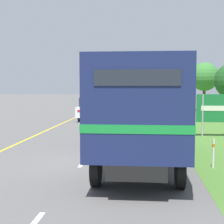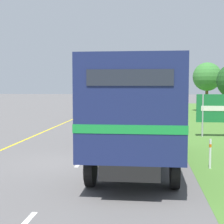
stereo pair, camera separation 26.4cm
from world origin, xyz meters
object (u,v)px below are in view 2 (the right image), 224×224
Objects in this scene: horse_trailer_truck at (136,108)px; roadside_tree_far at (207,77)px; delineator_post at (210,153)px; highway_sign at (219,108)px; lead_car_white at (93,109)px.

roadside_tree_far reaches higher than horse_trailer_truck.
delineator_post is (-3.99, -25.54, -3.08)m from roadside_tree_far.
highway_sign is (3.98, 6.94, -0.43)m from horse_trailer_truck.
highway_sign is 18.80m from roadside_tree_far.
horse_trailer_truck reaches higher than lead_car_white.
roadside_tree_far is at bearing 45.39° from lead_car_white.
lead_car_white is at bearing 112.58° from delineator_post.
lead_car_white is 1.58× the size of highway_sign.
roadside_tree_far is (6.36, 25.46, 1.68)m from horse_trailer_truck.
roadside_tree_far is (2.38, 18.53, 2.11)m from highway_sign.
lead_car_white is 16.38m from delineator_post.
delineator_post is (-1.61, -7.02, -0.98)m from highway_sign.
highway_sign is 0.50× the size of roadside_tree_far.
highway_sign is at bearing 77.05° from delineator_post.
roadside_tree_far is 5.36× the size of delineator_post.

